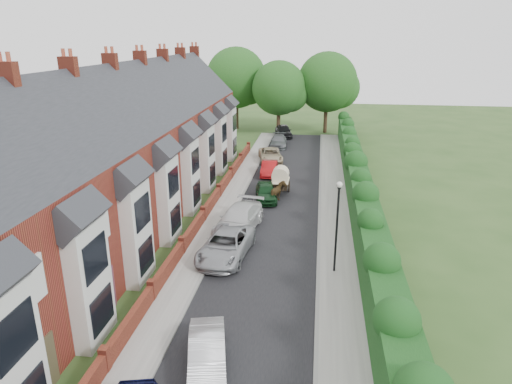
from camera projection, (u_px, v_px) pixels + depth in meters
The scene contains 23 objects.
ground at pixel (262, 309), 21.35m from camera, with size 140.00×140.00×0.00m, color #2D4C1E.
road at pixel (275, 220), 31.71m from camera, with size 6.00×58.00×0.02m, color black.
pavement_hedge_side at pixel (335, 222), 31.15m from camera, with size 2.20×58.00×0.12m, color gray.
pavement_house_side at pixel (221, 216), 32.20m from camera, with size 1.70×58.00×0.12m, color gray.
kerb_hedge_side at pixel (319, 221), 31.29m from camera, with size 0.18×58.00×0.13m, color gray.
kerb_house_side at pixel (232, 216), 32.09m from camera, with size 0.18×58.00×0.13m, color gray.
hedge at pixel (363, 202), 30.42m from camera, with size 2.10×58.00×2.85m.
terrace_row at pixel (121, 156), 30.67m from camera, with size 9.05×40.50×11.50m.
garden_wall_row at pixel (203, 215), 31.27m from camera, with size 0.35×40.35×1.10m.
lamppost at pixel (337, 216), 23.57m from camera, with size 0.32×0.32×5.16m.
tree_far_left at pixel (282, 89), 57.37m from camera, with size 7.14×6.80×9.29m.
tree_far_right at pixel (330, 84), 58.25m from camera, with size 7.98×7.60×10.31m.
tree_far_back at pixel (239, 79), 60.67m from camera, with size 8.40×8.00×10.82m.
car_silver_a at pixel (207, 353), 17.41m from camera, with size 1.38×3.97×1.31m, color silver.
car_silver_b at pixel (226, 245), 26.15m from camera, with size 2.47×5.35×1.49m, color #95979C.
car_white at pixel (239, 219), 29.72m from camera, with size 2.21×5.44×1.58m, color silver.
car_green at pixel (266, 192), 35.26m from camera, with size 1.60×3.97×1.35m, color black.
car_red at pixel (269, 168), 41.68m from camera, with size 1.34×3.85×1.27m, color #A11114.
car_beige at pixel (270, 155), 46.25m from camera, with size 2.17×4.70×1.31m, color tan.
car_grey at pixel (279, 141), 52.34m from camera, with size 1.81×4.45×1.29m, color slate.
car_black at pixel (284, 131), 57.43m from camera, with size 1.79×4.45×1.52m, color black.
horse at pixel (278, 193), 34.82m from camera, with size 0.83×1.83×1.54m, color #4F391D.
horse_cart at pixel (280, 178), 36.49m from camera, with size 1.42×3.14×2.27m.
Camera 1 is at (2.27, -18.26, 12.13)m, focal length 32.00 mm.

